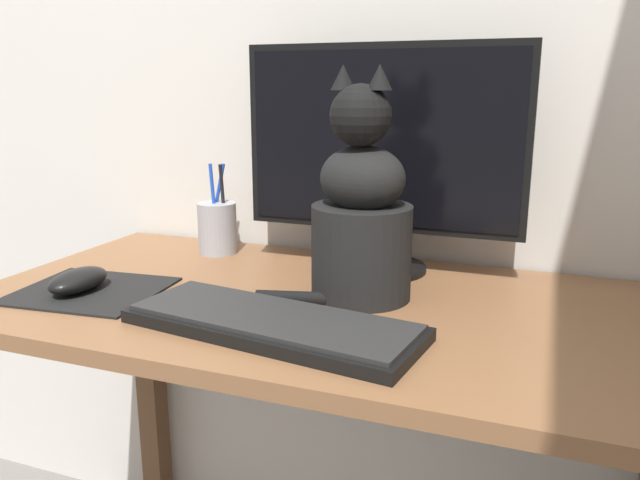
{
  "coord_description": "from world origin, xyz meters",
  "views": [
    {
      "loc": [
        0.32,
        -0.87,
        1.05
      ],
      "look_at": [
        0.01,
        -0.05,
        0.83
      ],
      "focal_mm": 35.0,
      "sensor_mm": 36.0,
      "label": 1
    }
  ],
  "objects_px": {
    "monitor": "(382,152)",
    "computer_mouse_left": "(78,280)",
    "pen_cup": "(217,227)",
    "keyboard": "(273,323)",
    "cat": "(361,215)"
  },
  "relations": [
    {
      "from": "monitor",
      "to": "cat",
      "type": "relative_size",
      "value": 1.4
    },
    {
      "from": "keyboard",
      "to": "computer_mouse_left",
      "type": "relative_size",
      "value": 3.78
    },
    {
      "from": "monitor",
      "to": "computer_mouse_left",
      "type": "height_order",
      "value": "monitor"
    },
    {
      "from": "keyboard",
      "to": "cat",
      "type": "bearing_deg",
      "value": 76.56
    },
    {
      "from": "computer_mouse_left",
      "to": "cat",
      "type": "relative_size",
      "value": 0.32
    },
    {
      "from": "monitor",
      "to": "cat",
      "type": "distance_m",
      "value": 0.18
    },
    {
      "from": "keyboard",
      "to": "computer_mouse_left",
      "type": "height_order",
      "value": "computer_mouse_left"
    },
    {
      "from": "computer_mouse_left",
      "to": "cat",
      "type": "distance_m",
      "value": 0.47
    },
    {
      "from": "computer_mouse_left",
      "to": "cat",
      "type": "height_order",
      "value": "cat"
    },
    {
      "from": "pen_cup",
      "to": "keyboard",
      "type": "bearing_deg",
      "value": -50.6
    },
    {
      "from": "monitor",
      "to": "keyboard",
      "type": "distance_m",
      "value": 0.4
    },
    {
      "from": "cat",
      "to": "pen_cup",
      "type": "xyz_separation_m",
      "value": [
        -0.35,
        0.16,
        -0.08
      ]
    },
    {
      "from": "pen_cup",
      "to": "monitor",
      "type": "bearing_deg",
      "value": -0.79
    },
    {
      "from": "keyboard",
      "to": "computer_mouse_left",
      "type": "xyz_separation_m",
      "value": [
        -0.36,
        0.04,
        0.01
      ]
    },
    {
      "from": "monitor",
      "to": "keyboard",
      "type": "height_order",
      "value": "monitor"
    }
  ]
}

